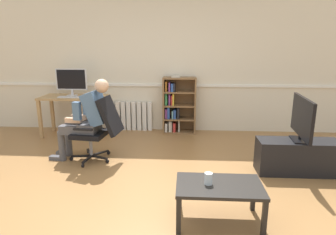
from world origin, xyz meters
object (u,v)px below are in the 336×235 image
at_px(radiator, 129,116).
at_px(tv_screen, 302,118).
at_px(computer_desk, 74,102).
at_px(computer_mouse, 83,97).
at_px(bookshelf, 177,106).
at_px(imac_monitor, 71,80).
at_px(tv_stand, 298,157).
at_px(drinking_glass, 208,179).
at_px(person_seated, 87,118).
at_px(office_chair, 99,127).
at_px(coffee_table, 219,189).
at_px(keyboard, 70,97).

xyz_separation_m(radiator, tv_screen, (2.69, -1.89, 0.47)).
xyz_separation_m(computer_desk, computer_mouse, (0.24, -0.12, 0.13)).
relative_size(bookshelf, radiator, 1.18).
height_order(imac_monitor, computer_mouse, imac_monitor).
height_order(tv_stand, tv_screen, tv_screen).
relative_size(imac_monitor, drinking_glass, 5.16).
height_order(computer_mouse, drinking_glass, computer_mouse).
xyz_separation_m(person_seated, drinking_glass, (1.69, -1.49, -0.20)).
bearing_deg(office_chair, bookshelf, 150.78).
relative_size(person_seated, coffee_table, 1.48).
relative_size(coffee_table, drinking_glass, 7.29).
bearing_deg(office_chair, radiator, -177.70).
distance_m(computer_mouse, radiator, 1.01).
relative_size(office_chair, tv_screen, 1.14).
relative_size(bookshelf, tv_screen, 1.31).
xyz_separation_m(imac_monitor, bookshelf, (1.99, 0.21, -0.52)).
xyz_separation_m(computer_desk, person_seated, (0.67, -1.22, 0.02)).
distance_m(computer_mouse, office_chair, 1.30).
bearing_deg(tv_screen, person_seated, 89.60).
xyz_separation_m(radiator, office_chair, (-0.11, -1.63, 0.23)).
xyz_separation_m(tv_stand, tv_screen, (0.00, -0.00, 0.54)).
distance_m(computer_desk, tv_screen, 3.95).
bearing_deg(person_seated, imac_monitor, -145.15).
bearing_deg(coffee_table, tv_screen, 45.52).
bearing_deg(radiator, office_chair, -94.01).
distance_m(computer_desk, imac_monitor, 0.42).
bearing_deg(bookshelf, tv_screen, -46.36).
height_order(imac_monitor, person_seated, imac_monitor).
height_order(computer_mouse, radiator, computer_mouse).
xyz_separation_m(keyboard, drinking_glass, (2.36, -2.57, -0.31)).
relative_size(computer_desk, computer_mouse, 11.96).
xyz_separation_m(computer_desk, drinking_glass, (2.36, -2.71, -0.18)).
height_order(bookshelf, office_chair, bookshelf).
height_order(computer_desk, drinking_glass, computer_desk).
distance_m(radiator, coffee_table, 3.44).
distance_m(tv_stand, coffee_table, 1.70).
xyz_separation_m(person_seated, tv_screen, (2.99, -0.28, 0.11)).
bearing_deg(keyboard, person_seated, -58.27).
bearing_deg(imac_monitor, computer_desk, -62.74).
distance_m(person_seated, coffee_table, 2.36).
distance_m(keyboard, bookshelf, 2.01).
bearing_deg(computer_desk, drinking_glass, -48.97).
distance_m(computer_mouse, coffee_table, 3.44).
relative_size(computer_mouse, person_seated, 0.08).
bearing_deg(tv_stand, radiator, 144.84).
bearing_deg(computer_desk, tv_stand, -22.33).
relative_size(radiator, drinking_glass, 8.26).
relative_size(computer_desk, bookshelf, 1.07).
xyz_separation_m(keyboard, tv_screen, (3.66, -1.36, 0.00)).
height_order(person_seated, coffee_table, person_seated).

